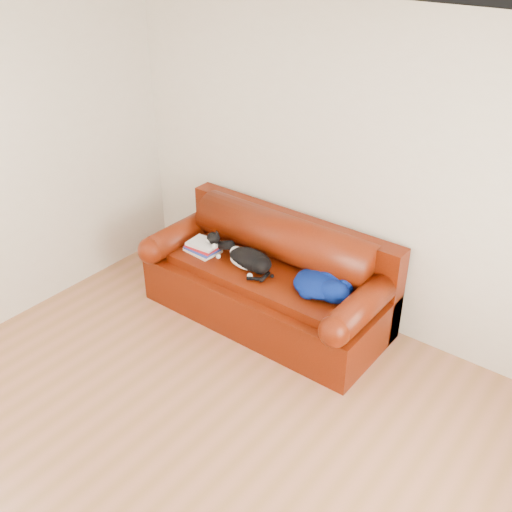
{
  "coord_description": "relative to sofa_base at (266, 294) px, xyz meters",
  "views": [
    {
      "loc": [
        2.06,
        -1.94,
        3.14
      ],
      "look_at": [
        -0.49,
        1.35,
        0.69
      ],
      "focal_mm": 42.0,
      "sensor_mm": 36.0,
      "label": 1
    }
  ],
  "objects": [
    {
      "name": "sofa_base",
      "position": [
        0.0,
        0.0,
        0.0
      ],
      "size": [
        2.1,
        0.9,
        0.5
      ],
      "color": "#3A0C02",
      "rests_on": "ground"
    },
    {
      "name": "room_shell",
      "position": [
        0.62,
        -1.48,
        1.43
      ],
      "size": [
        4.52,
        4.02,
        2.61
      ],
      "color": "beige",
      "rests_on": "ground"
    },
    {
      "name": "blanket",
      "position": [
        0.55,
        -0.01,
        0.33
      ],
      "size": [
        0.55,
        0.44,
        0.16
      ],
      "rotation": [
        0.0,
        0.0,
        0.14
      ],
      "color": "#020A4C",
      "rests_on": "sofa_base"
    },
    {
      "name": "book_stack",
      "position": [
        -0.6,
        -0.12,
        0.31
      ],
      "size": [
        0.3,
        0.24,
        0.1
      ],
      "rotation": [
        0.0,
        0.0,
        -0.01
      ],
      "color": "beige",
      "rests_on": "sofa_base"
    },
    {
      "name": "ground",
      "position": [
        0.49,
        -1.49,
        -0.24
      ],
      "size": [
        4.5,
        4.5,
        0.0
      ],
      "primitive_type": "plane",
      "color": "#906039",
      "rests_on": "ground"
    },
    {
      "name": "cat",
      "position": [
        -0.12,
        -0.09,
        0.34
      ],
      "size": [
        0.57,
        0.32,
        0.21
      ],
      "rotation": [
        0.0,
        0.0,
        -0.24
      ],
      "color": "black",
      "rests_on": "sofa_base"
    },
    {
      "name": "sofa_back",
      "position": [
        -0.0,
        0.24,
        0.3
      ],
      "size": [
        2.1,
        1.01,
        0.88
      ],
      "color": "#3A0C02",
      "rests_on": "ground"
    }
  ]
}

